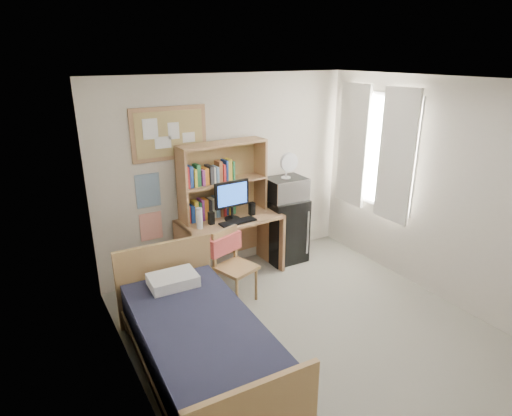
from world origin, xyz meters
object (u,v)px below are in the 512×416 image
speaker_right (252,209)px  monitor (232,201)px  speaker_left (211,218)px  desk_fan (286,166)px  microwave (286,189)px  desk_chair (236,267)px  mini_fridge (284,229)px  desk (231,247)px  bed (201,349)px  bulletin_board (169,133)px

speaker_right → monitor: bearing=-180.0°
speaker_left → desk_fan: desk_fan is taller
speaker_right → desk_fan: (0.59, 0.08, 0.47)m
speaker_right → speaker_left: bearing=-180.0°
speaker_right → desk_fan: bearing=4.9°
monitor → microwave: (0.88, 0.10, -0.01)m
desk_chair → mini_fridge: (1.12, 0.67, 0.01)m
microwave → speaker_right: bearing=-171.0°
desk → desk_chair: (-0.23, -0.61, 0.04)m
desk → speaker_right: bearing=-11.3°
speaker_left → desk_fan: size_ratio=0.50×
speaker_left → microwave: bearing=2.4°
monitor → desk_fan: size_ratio=1.57×
mini_fridge → microwave: (-0.00, -0.02, 0.61)m
bed → speaker_right: size_ratio=12.12×
monitor → desk_fan: bearing=3.2°
mini_fridge → bulletin_board: bearing=170.7°
monitor → bulletin_board: bearing=144.5°
desk_chair → speaker_left: (-0.06, 0.53, 0.46)m
microwave → desk_fan: bearing=0.0°
mini_fridge → monitor: bearing=-171.3°
desk_fan → mini_fridge: bearing=90.0°
speaker_right → desk: bearing=168.7°
mini_fridge → bed: size_ratio=0.45×
monitor → speaker_left: 0.35m
microwave → monitor: bearing=-172.6°
bed → speaker_right: (1.41, 1.52, 0.63)m
desk_chair → desk_fan: size_ratio=2.77×
mini_fridge → speaker_left: (-1.18, -0.14, 0.45)m
bulletin_board → mini_fridge: bulletin_board is taller
bed → microwave: size_ratio=3.91×
bulletin_board → speaker_left: bearing=-51.8°
monitor → speaker_left: (-0.30, -0.02, -0.17)m
bulletin_board → speaker_left: bulletin_board is taller
bed → monitor: (1.11, 1.51, 0.80)m
monitor → microwave: monitor is taller
monitor → microwave: 0.89m
desk → desk_chair: bearing=-114.1°
bed → desk_fan: (2.00, 1.61, 1.10)m
bulletin_board → microwave: size_ratio=1.79×
bulletin_board → microwave: 1.76m
bed → desk_fan: 2.79m
desk → monitor: monitor is taller
mini_fridge → desk_fan: size_ratio=2.84×
mini_fridge → monitor: 1.09m
bed → speaker_right: bearing=49.2°
desk_fan → desk: bearing=-176.5°
desk → bed: bearing=-128.4°
mini_fridge → desk_fan: 0.92m
bulletin_board → monitor: 1.12m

